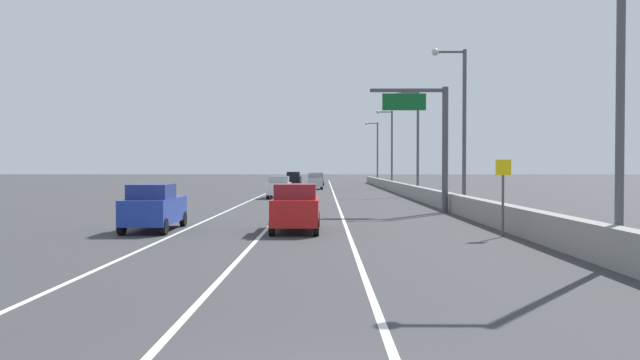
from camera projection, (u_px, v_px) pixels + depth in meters
ground_plane at (320, 190)px, 70.37m from camera, size 320.00×320.00×0.00m
lane_stripe_left at (265, 194)px, 61.41m from camera, size 0.16×130.00×0.00m
lane_stripe_center at (300, 194)px, 61.39m from camera, size 0.16×130.00×0.00m
lane_stripe_right at (334, 194)px, 61.37m from camera, size 0.16×130.00×0.00m
jersey_barrier_right at (426, 195)px, 46.31m from camera, size 0.60×120.00×1.10m
overhead_sign_gantry at (433, 133)px, 35.91m from camera, size 4.68×0.36×7.50m
speed_advisory_sign at (503, 192)px, 23.30m from camera, size 0.60×0.11×3.00m
lamp_post_right_near at (611, 59)px, 16.83m from camera, size 2.14×0.44×9.96m
lamp_post_right_second at (460, 118)px, 36.72m from camera, size 2.14×0.44×9.96m
lamp_post_right_third at (415, 135)px, 56.62m from camera, size 2.14×0.44×9.96m
lamp_post_right_fourth at (390, 144)px, 76.52m from camera, size 2.14×0.44×9.96m
lamp_post_right_fifth at (376, 148)px, 96.42m from camera, size 2.14×0.44×9.96m
car_blue_0 at (154, 207)px, 25.59m from camera, size 1.99×4.52×1.99m
car_silver_1 at (315, 181)px, 74.07m from camera, size 2.03×4.39×1.99m
car_black_2 at (294, 180)px, 77.46m from camera, size 1.95×4.19×2.12m
car_gray_3 at (318, 179)px, 89.33m from camera, size 1.97×4.78×1.91m
car_white_4 at (279, 187)px, 52.50m from camera, size 1.96×4.41×1.93m
car_red_5 at (296, 208)px, 25.28m from camera, size 1.96×4.44×2.01m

